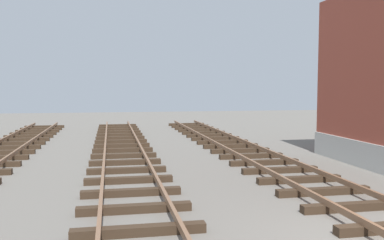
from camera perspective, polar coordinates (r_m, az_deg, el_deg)
The scene contains 0 objects.
Camera 1 is at (-4.63, -6.18, 2.74)m, focal length 39.30 mm.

